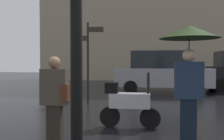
# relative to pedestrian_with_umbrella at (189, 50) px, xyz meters

# --- Properties ---
(pedestrian_with_umbrella) EXTENTS (1.05, 1.05, 2.11)m
(pedestrian_with_umbrella) POSITION_rel_pedestrian_with_umbrella_xyz_m (0.00, 0.00, 0.00)
(pedestrian_with_umbrella) COLOR black
(pedestrian_with_umbrella) RESTS_ON ground
(pedestrian_with_bag) EXTENTS (0.48, 0.24, 1.56)m
(pedestrian_with_bag) POSITION_rel_pedestrian_with_umbrella_xyz_m (-2.24, -0.59, -0.79)
(pedestrian_with_bag) COLOR #2A241E
(pedestrian_with_bag) RESTS_ON ground
(parked_scooter) EXTENTS (1.36, 0.32, 1.23)m
(parked_scooter) POSITION_rel_pedestrian_with_umbrella_xyz_m (-1.16, 0.91, -1.12)
(parked_scooter) COLOR black
(parked_scooter) RESTS_ON ground
(parked_car_left) EXTENTS (4.52, 1.95, 1.99)m
(parked_car_left) POSITION_rel_pedestrian_with_umbrella_xyz_m (-0.16, 7.54, -0.67)
(parked_car_left) COLOR gray
(parked_car_left) RESTS_ON ground
(street_signpost) EXTENTS (1.08, 0.08, 2.85)m
(street_signpost) POSITION_rel_pedestrian_with_umbrella_xyz_m (-2.84, 3.87, 0.06)
(street_signpost) COLOR black
(street_signpost) RESTS_ON ground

